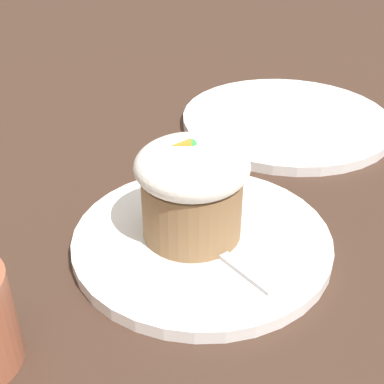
# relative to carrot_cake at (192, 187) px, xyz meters

# --- Properties ---
(ground_plane) EXTENTS (4.00, 4.00, 0.00)m
(ground_plane) POSITION_rel_carrot_cake_xyz_m (-0.01, 0.01, -0.06)
(ground_plane) COLOR #3D281E
(dessert_plate) EXTENTS (0.25, 0.25, 0.01)m
(dessert_plate) POSITION_rel_carrot_cake_xyz_m (-0.01, 0.01, -0.06)
(dessert_plate) COLOR white
(dessert_plate) RESTS_ON ground_plane
(carrot_cake) EXTENTS (0.10, 0.10, 0.10)m
(carrot_cake) POSITION_rel_carrot_cake_xyz_m (0.00, 0.00, 0.00)
(carrot_cake) COLOR olive
(carrot_cake) RESTS_ON dessert_plate
(spoon) EXTENTS (0.08, 0.12, 0.01)m
(spoon) POSITION_rel_carrot_cake_xyz_m (-0.01, 0.02, -0.05)
(spoon) COLOR #B7B7BC
(spoon) RESTS_ON dessert_plate
(side_plate) EXTENTS (0.29, 0.29, 0.01)m
(side_plate) POSITION_rel_carrot_cake_xyz_m (-0.17, -0.25, -0.06)
(side_plate) COLOR white
(side_plate) RESTS_ON ground_plane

